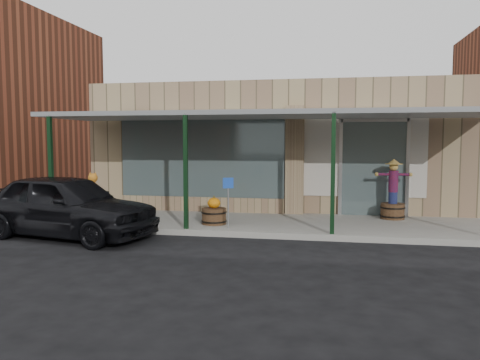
% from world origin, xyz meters
% --- Properties ---
extents(ground, '(120.00, 120.00, 0.00)m').
position_xyz_m(ground, '(0.00, 0.00, 0.00)').
color(ground, black).
rests_on(ground, ground).
extents(sidewalk, '(40.00, 3.20, 0.15)m').
position_xyz_m(sidewalk, '(0.00, 3.60, 0.07)').
color(sidewalk, gray).
rests_on(sidewalk, ground).
extents(storefront, '(12.00, 6.25, 4.20)m').
position_xyz_m(storefront, '(-0.00, 8.16, 2.09)').
color(storefront, '#9A855E').
rests_on(storefront, ground).
extents(awning, '(12.00, 3.00, 3.04)m').
position_xyz_m(awning, '(0.00, 3.56, 3.01)').
color(awning, slate).
rests_on(awning, ground).
extents(block_buildings_near, '(61.00, 8.00, 8.00)m').
position_xyz_m(block_buildings_near, '(2.01, 9.20, 3.77)').
color(block_buildings_near, brown).
rests_on(block_buildings_near, ground).
extents(barrel_scarecrow, '(1.01, 0.83, 1.70)m').
position_xyz_m(barrel_scarecrow, '(3.50, 4.65, 0.72)').
color(barrel_scarecrow, brown).
rests_on(barrel_scarecrow, sidewalk).
extents(barrel_pumpkin, '(0.83, 0.83, 0.76)m').
position_xyz_m(barrel_pumpkin, '(-1.26, 2.90, 0.42)').
color(barrel_pumpkin, brown).
rests_on(barrel_pumpkin, sidewalk).
extents(handicap_sign, '(0.26, 0.10, 1.28)m').
position_xyz_m(handicap_sign, '(-0.77, 2.40, 0.97)').
color(handicap_sign, gray).
rests_on(handicap_sign, sidewalk).
extents(parked_sedan, '(4.90, 2.77, 1.57)m').
position_xyz_m(parked_sedan, '(-4.58, 1.30, 0.79)').
color(parked_sedan, black).
rests_on(parked_sedan, ground).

